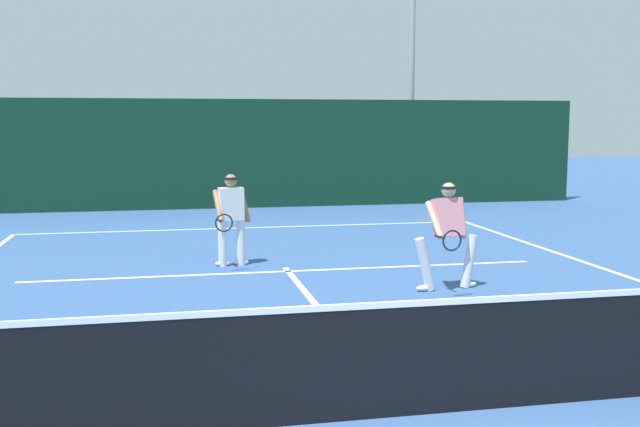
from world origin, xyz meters
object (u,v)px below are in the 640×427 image
player_far (231,216)px  light_pole (412,52)px  tennis_ball (479,339)px  player_near (448,231)px

player_far → light_pole: size_ratio=0.21×
player_far → tennis_ball: (2.29, -4.94, -0.81)m
player_near → light_pole: (3.59, 12.38, 3.69)m
player_near → tennis_ball: 2.72m
player_far → tennis_ball: 5.51m
player_near → light_pole: size_ratio=0.21×
tennis_ball → light_pole: (4.19, 14.91, 4.51)m
player_near → tennis_ball: bearing=68.0°
player_near → player_far: bearing=-48.5°
player_near → player_far: size_ratio=1.01×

